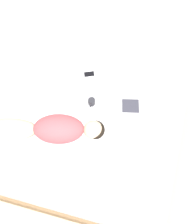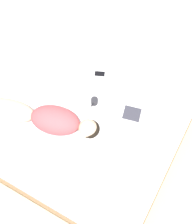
{
  "view_description": "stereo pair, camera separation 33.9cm",
  "coord_description": "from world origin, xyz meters",
  "px_view_note": "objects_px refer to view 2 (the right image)",
  "views": [
    {
      "loc": [
        1.16,
        0.55,
        3.68
      ],
      "look_at": [
        -0.2,
        0.18,
        0.59
      ],
      "focal_mm": 50.0,
      "sensor_mm": 36.0,
      "label": 1
    },
    {
      "loc": [
        1.04,
        0.86,
        3.68
      ],
      "look_at": [
        -0.2,
        0.18,
        0.59
      ],
      "focal_mm": 50.0,
      "sensor_mm": 36.0,
      "label": 2
    }
  ],
  "objects_px": {
    "person": "(46,118)",
    "cell_phone": "(100,74)",
    "coffee_mug": "(94,101)",
    "open_magazine": "(134,104)"
  },
  "relations": [
    {
      "from": "person",
      "to": "coffee_mug",
      "type": "xyz_separation_m",
      "value": [
        -0.45,
        0.34,
        -0.06
      ]
    },
    {
      "from": "coffee_mug",
      "to": "person",
      "type": "bearing_deg",
      "value": -36.74
    },
    {
      "from": "open_magazine",
      "to": "coffee_mug",
      "type": "xyz_separation_m",
      "value": [
        0.2,
        -0.4,
        0.04
      ]
    },
    {
      "from": "person",
      "to": "cell_phone",
      "type": "bearing_deg",
      "value": 151.28
    },
    {
      "from": "open_magazine",
      "to": "cell_phone",
      "type": "distance_m",
      "value": 0.55
    },
    {
      "from": "coffee_mug",
      "to": "open_magazine",
      "type": "bearing_deg",
      "value": 117.16
    },
    {
      "from": "open_magazine",
      "to": "coffee_mug",
      "type": "relative_size",
      "value": 5.07
    },
    {
      "from": "person",
      "to": "cell_phone",
      "type": "relative_size",
      "value": 8.15
    },
    {
      "from": "open_magazine",
      "to": "cell_phone",
      "type": "xyz_separation_m",
      "value": [
        -0.16,
        -0.53,
        0.0
      ]
    },
    {
      "from": "person",
      "to": "open_magazine",
      "type": "relative_size",
      "value": 2.33
    }
  ]
}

